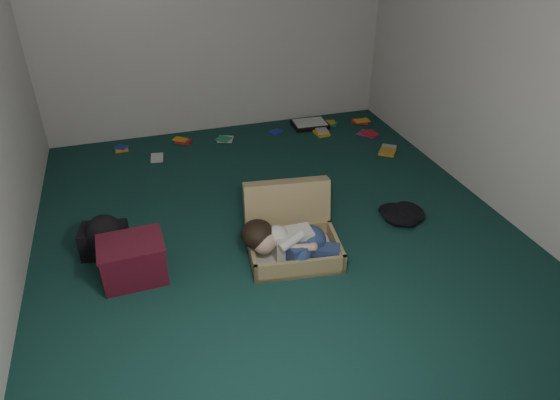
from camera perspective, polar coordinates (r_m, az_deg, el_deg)
floor at (r=4.37m, az=-0.59°, el=-2.93°), size 4.50×4.50×0.00m
wall_back at (r=5.90m, az=-7.47°, el=19.90°), size 4.50×0.00×4.50m
wall_front at (r=1.97m, az=18.83°, el=-7.05°), size 4.50×0.00×4.50m
wall_right at (r=4.74m, az=23.96°, el=14.66°), size 0.00×4.50×4.50m
suitcase at (r=4.01m, az=1.28°, el=-3.71°), size 0.79×0.77×0.52m
person at (r=3.84m, az=1.08°, el=-4.77°), size 0.75×0.44×0.32m
maroon_bin at (r=3.87m, az=-16.44°, el=-6.59°), size 0.48×0.39×0.33m
backpack at (r=4.21m, az=-19.44°, el=-4.27°), size 0.50×0.43×0.26m
clothing_pile at (r=4.60m, az=13.64°, el=-1.07°), size 0.47×0.42×0.12m
paper_tray at (r=6.28m, az=3.43°, el=8.64°), size 0.44×0.34×0.06m
book_scatter at (r=5.92m, az=0.60°, el=6.99°), size 3.11×1.18×0.02m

